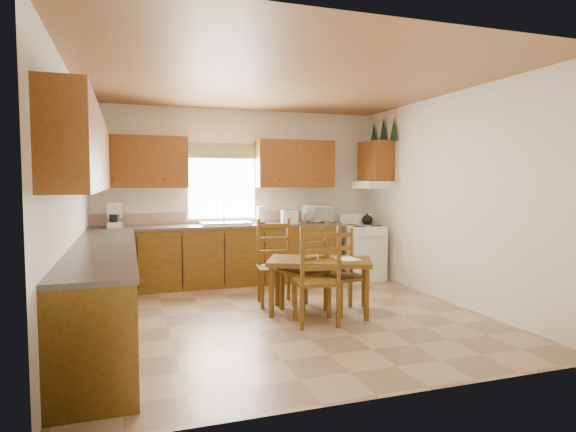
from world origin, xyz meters
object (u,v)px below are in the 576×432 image
object	(u,v)px
chair_far_right	(276,262)
microwave	(318,214)
stove	(363,253)
chair_near_left	(316,275)
chair_far_left	(346,272)
dining_table	(319,286)
chair_near_right	(305,266)

from	to	relation	value
chair_far_right	microwave	bearing A→B (deg)	58.71
stove	chair_near_left	size ratio (longest dim) A/B	0.78
microwave	chair_far_left	bearing A→B (deg)	-95.83
chair_near_left	chair_far_left	distance (m)	0.61
chair_near_left	dining_table	bearing A→B (deg)	-108.42
stove	microwave	world-z (taller)	microwave
chair_near_right	chair_far_left	world-z (taller)	chair_near_right
stove	dining_table	world-z (taller)	stove
dining_table	chair_near_right	bearing A→B (deg)	150.54
dining_table	chair_far_right	world-z (taller)	chair_far_right
stove	microwave	xyz separation A→B (m)	(-0.68, 0.26, 0.63)
chair_near_left	stove	bearing A→B (deg)	-120.29
dining_table	stove	bearing A→B (deg)	73.16
chair_far_left	stove	bearing A→B (deg)	49.30
stove	chair_near_right	distance (m)	2.14
stove	chair_near_left	distance (m)	2.64
microwave	dining_table	xyz separation A→B (m)	(-0.74, -1.90, -0.73)
microwave	chair_far_right	distance (m)	1.84
stove	microwave	size ratio (longest dim) A/B	1.87
stove	chair_near_right	xyz separation A→B (m)	(-1.55, -1.47, 0.12)
microwave	chair_far_left	world-z (taller)	microwave
chair_far_right	dining_table	bearing A→B (deg)	-46.88
microwave	chair_near_left	size ratio (longest dim) A/B	0.42
chair_far_left	microwave	bearing A→B (deg)	69.70
chair_near_left	chair_far_left	size ratio (longest dim) A/B	1.10
chair_far_right	chair_far_left	bearing A→B (deg)	-35.18
stove	chair_near_left	bearing A→B (deg)	-125.66
chair_far_left	chair_far_right	bearing A→B (deg)	128.84
chair_near_right	dining_table	bearing A→B (deg)	103.96
chair_near_right	chair_near_left	bearing A→B (deg)	59.38
dining_table	chair_far_left	distance (m)	0.36
dining_table	chair_near_left	world-z (taller)	chair_near_left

